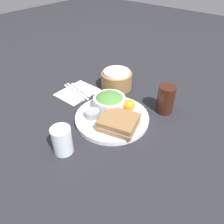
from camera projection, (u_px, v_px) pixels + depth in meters
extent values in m
plane|color=#232328|center=(112.00, 120.00, 0.90)|extent=(4.00, 4.00, 0.00)
cylinder|color=silver|center=(112.00, 118.00, 0.89)|extent=(0.30, 0.30, 0.02)
cube|color=olive|center=(119.00, 125.00, 0.83)|extent=(0.16, 0.15, 0.02)
cube|color=silver|center=(119.00, 122.00, 0.82)|extent=(0.16, 0.14, 0.01)
cube|color=olive|center=(119.00, 120.00, 0.81)|extent=(0.16, 0.15, 0.02)
cylinder|color=white|center=(109.00, 102.00, 0.92)|extent=(0.13, 0.13, 0.05)
ellipsoid|color=#4C8438|center=(109.00, 100.00, 0.91)|extent=(0.12, 0.12, 0.06)
cylinder|color=#99999E|center=(92.00, 114.00, 0.87)|extent=(0.06, 0.06, 0.03)
sphere|color=orange|center=(129.00, 106.00, 0.90)|extent=(0.05, 0.05, 0.05)
cylinder|color=#38190F|center=(166.00, 99.00, 0.91)|extent=(0.07, 0.07, 0.12)
cylinder|color=olive|center=(117.00, 80.00, 1.08)|extent=(0.15, 0.15, 0.08)
cylinder|color=white|center=(117.00, 72.00, 1.05)|extent=(0.13, 0.13, 0.01)
cube|color=white|center=(77.00, 92.00, 1.06)|extent=(0.15, 0.18, 0.00)
cube|color=silver|center=(74.00, 92.00, 1.05)|extent=(0.18, 0.05, 0.01)
cube|color=silver|center=(77.00, 91.00, 1.06)|extent=(0.19, 0.05, 0.01)
cube|color=silver|center=(80.00, 90.00, 1.07)|extent=(0.16, 0.04, 0.01)
cylinder|color=silver|center=(62.00, 140.00, 0.73)|extent=(0.07, 0.07, 0.10)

